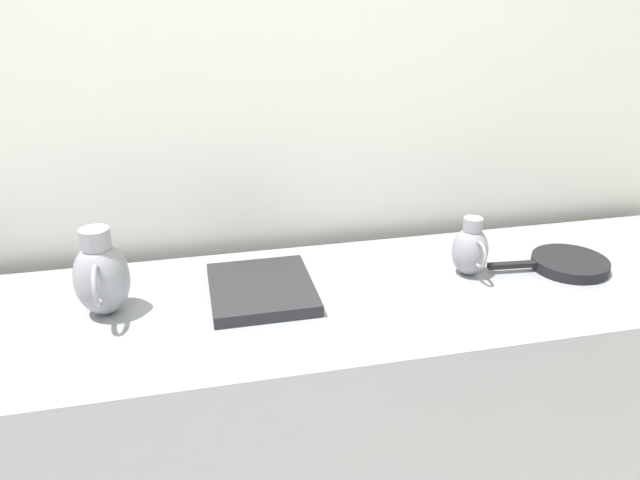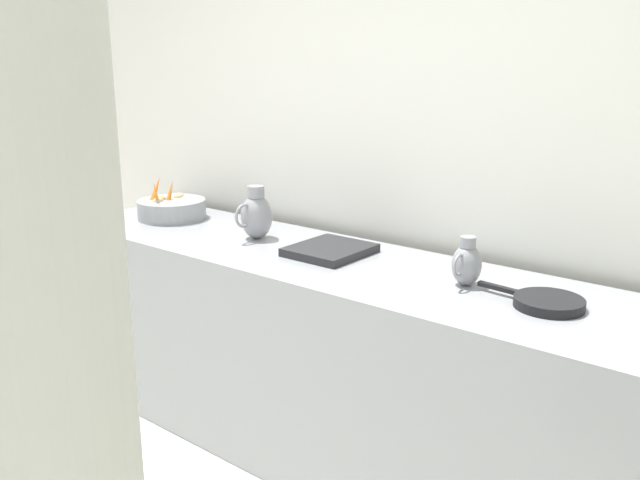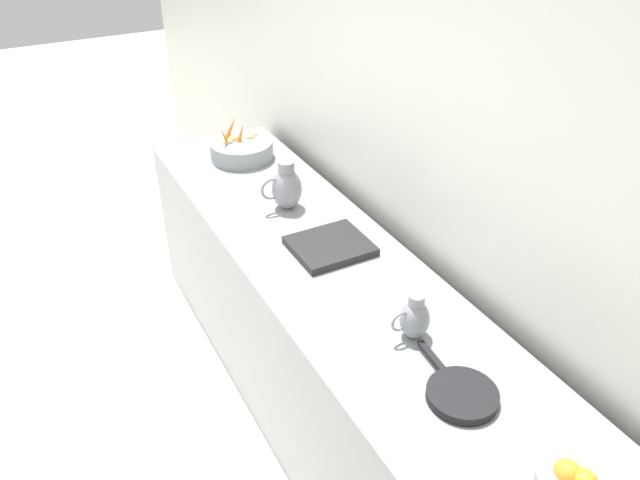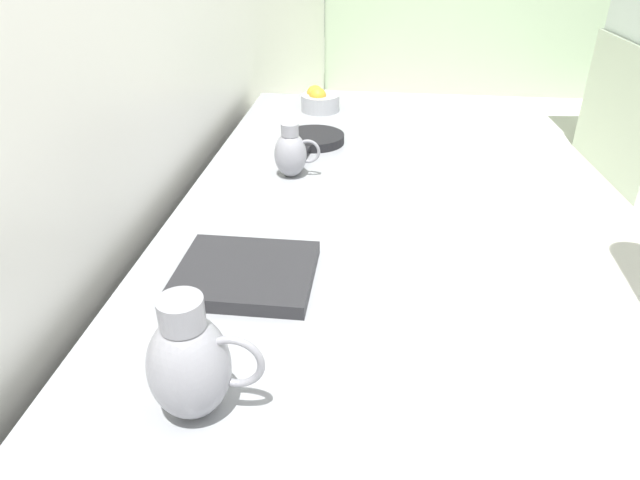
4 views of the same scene
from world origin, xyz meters
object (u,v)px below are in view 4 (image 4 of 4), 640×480
metal_pitcher_tall (190,363)px  orange_bowl (319,100)px  metal_pitcher_short (291,153)px  skillet_on_counter (314,139)px

metal_pitcher_tall → orange_bowl: bearing=89.7°
orange_bowl → metal_pitcher_short: bearing=-90.5°
orange_bowl → skillet_on_counter: bearing=-85.8°
orange_bowl → metal_pitcher_tall: bearing=-90.3°
metal_pitcher_tall → metal_pitcher_short: 1.09m
orange_bowl → metal_pitcher_tall: 1.85m
metal_pitcher_tall → skillet_on_counter: size_ratio=0.64×
metal_pitcher_tall → skillet_on_counter: (0.04, 1.42, -0.10)m
skillet_on_counter → metal_pitcher_short: bearing=-96.5°
metal_pitcher_tall → skillet_on_counter: bearing=88.4°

